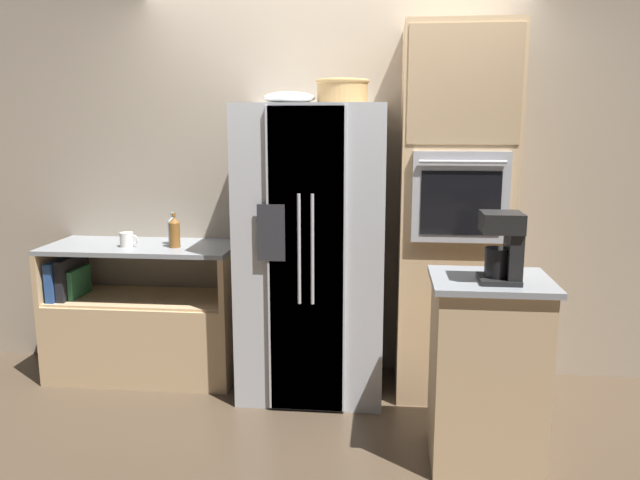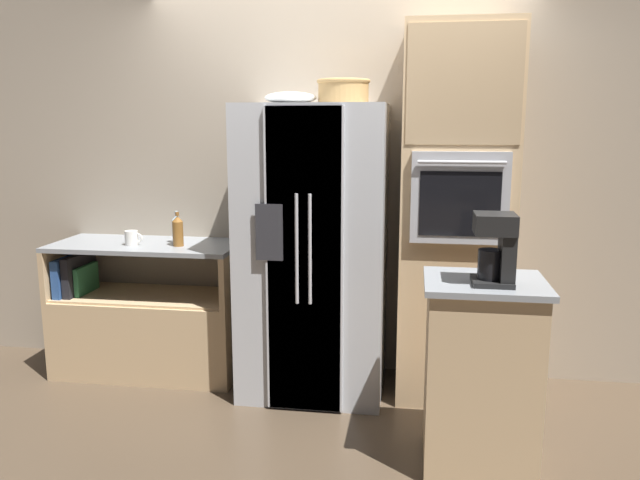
{
  "view_description": "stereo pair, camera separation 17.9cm",
  "coord_description": "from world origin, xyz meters",
  "px_view_note": "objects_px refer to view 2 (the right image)",
  "views": [
    {
      "loc": [
        0.33,
        -3.79,
        1.71
      ],
      "look_at": [
        -0.05,
        -0.07,
        1.0
      ],
      "focal_mm": 35.0,
      "sensor_mm": 36.0,
      "label": 1
    },
    {
      "loc": [
        0.51,
        -3.77,
        1.71
      ],
      "look_at": [
        -0.05,
        -0.07,
        1.0
      ],
      "focal_mm": 35.0,
      "sensor_mm": 36.0,
      "label": 2
    }
  ],
  "objects_px": {
    "wicker_basket": "(343,91)",
    "coffee_maker": "(498,246)",
    "mug": "(132,238)",
    "bottle_tall": "(177,229)",
    "bottle_short": "(178,231)",
    "refrigerator": "(314,251)",
    "wall_oven": "(455,216)",
    "fruit_bowl": "(291,98)"
  },
  "relations": [
    {
      "from": "refrigerator",
      "to": "wicker_basket",
      "type": "height_order",
      "value": "wicker_basket"
    },
    {
      "from": "wicker_basket",
      "to": "mug",
      "type": "distance_m",
      "value": 1.68
    },
    {
      "from": "bottle_tall",
      "to": "coffee_maker",
      "type": "relative_size",
      "value": 0.65
    },
    {
      "from": "fruit_bowl",
      "to": "coffee_maker",
      "type": "height_order",
      "value": "fruit_bowl"
    },
    {
      "from": "refrigerator",
      "to": "mug",
      "type": "relative_size",
      "value": 15.07
    },
    {
      "from": "wicker_basket",
      "to": "bottle_short",
      "type": "height_order",
      "value": "wicker_basket"
    },
    {
      "from": "fruit_bowl",
      "to": "bottle_short",
      "type": "bearing_deg",
      "value": 179.15
    },
    {
      "from": "wicker_basket",
      "to": "refrigerator",
      "type": "bearing_deg",
      "value": -162.37
    },
    {
      "from": "fruit_bowl",
      "to": "mug",
      "type": "bearing_deg",
      "value": -179.78
    },
    {
      "from": "bottle_tall",
      "to": "bottle_short",
      "type": "bearing_deg",
      "value": -65.67
    },
    {
      "from": "fruit_bowl",
      "to": "bottle_short",
      "type": "height_order",
      "value": "fruit_bowl"
    },
    {
      "from": "wicker_basket",
      "to": "coffee_maker",
      "type": "distance_m",
      "value": 1.45
    },
    {
      "from": "wicker_basket",
      "to": "bottle_short",
      "type": "relative_size",
      "value": 1.44
    },
    {
      "from": "refrigerator",
      "to": "coffee_maker",
      "type": "relative_size",
      "value": 5.44
    },
    {
      "from": "refrigerator",
      "to": "coffee_maker",
      "type": "bearing_deg",
      "value": -40.72
    },
    {
      "from": "bottle_short",
      "to": "coffee_maker",
      "type": "relative_size",
      "value": 0.67
    },
    {
      "from": "wall_oven",
      "to": "bottle_tall",
      "type": "distance_m",
      "value": 1.82
    },
    {
      "from": "wicker_basket",
      "to": "fruit_bowl",
      "type": "bearing_deg",
      "value": -174.7
    },
    {
      "from": "wall_oven",
      "to": "fruit_bowl",
      "type": "height_order",
      "value": "wall_oven"
    },
    {
      "from": "wall_oven",
      "to": "wicker_basket",
      "type": "height_order",
      "value": "wall_oven"
    },
    {
      "from": "bottle_tall",
      "to": "coffee_maker",
      "type": "xyz_separation_m",
      "value": [
        1.95,
        -0.99,
        0.14
      ]
    },
    {
      "from": "refrigerator",
      "to": "bottle_short",
      "type": "relative_size",
      "value": 8.09
    },
    {
      "from": "wicker_basket",
      "to": "fruit_bowl",
      "type": "distance_m",
      "value": 0.32
    },
    {
      "from": "mug",
      "to": "coffee_maker",
      "type": "relative_size",
      "value": 0.36
    },
    {
      "from": "wall_oven",
      "to": "mug",
      "type": "height_order",
      "value": "wall_oven"
    },
    {
      "from": "fruit_bowl",
      "to": "wall_oven",
      "type": "bearing_deg",
      "value": 2.45
    },
    {
      "from": "bottle_short",
      "to": "coffee_maker",
      "type": "bearing_deg",
      "value": -25.22
    },
    {
      "from": "bottle_short",
      "to": "coffee_maker",
      "type": "height_order",
      "value": "coffee_maker"
    },
    {
      "from": "wall_oven",
      "to": "bottle_tall",
      "type": "relative_size",
      "value": 10.47
    },
    {
      "from": "fruit_bowl",
      "to": "mug",
      "type": "distance_m",
      "value": 1.4
    },
    {
      "from": "bottle_short",
      "to": "wicker_basket",
      "type": "bearing_deg",
      "value": 0.97
    },
    {
      "from": "wicker_basket",
      "to": "bottle_tall",
      "type": "relative_size",
      "value": 1.49
    },
    {
      "from": "refrigerator",
      "to": "mug",
      "type": "bearing_deg",
      "value": 179.02
    },
    {
      "from": "wicker_basket",
      "to": "coffee_maker",
      "type": "height_order",
      "value": "wicker_basket"
    },
    {
      "from": "refrigerator",
      "to": "wicker_basket",
      "type": "distance_m",
      "value": 1.0
    },
    {
      "from": "bottle_tall",
      "to": "coffee_maker",
      "type": "height_order",
      "value": "coffee_maker"
    },
    {
      "from": "wicker_basket",
      "to": "bottle_tall",
      "type": "bearing_deg",
      "value": 176.23
    },
    {
      "from": "fruit_bowl",
      "to": "bottle_tall",
      "type": "xyz_separation_m",
      "value": [
        -0.8,
        0.1,
        -0.85
      ]
    },
    {
      "from": "wicker_basket",
      "to": "coffee_maker",
      "type": "xyz_separation_m",
      "value": [
        0.83,
        -0.92,
        -0.75
      ]
    },
    {
      "from": "mug",
      "to": "wicker_basket",
      "type": "bearing_deg",
      "value": 1.39
    },
    {
      "from": "bottle_tall",
      "to": "wall_oven",
      "type": "bearing_deg",
      "value": -1.91
    },
    {
      "from": "refrigerator",
      "to": "bottle_short",
      "type": "xyz_separation_m",
      "value": [
        -0.91,
        0.04,
        0.1
      ]
    }
  ]
}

